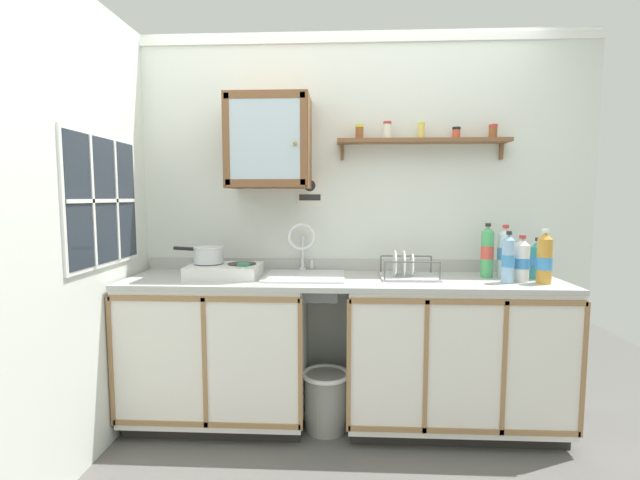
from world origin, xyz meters
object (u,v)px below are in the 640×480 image
Objects in this scene: bottle_soda_green_5 at (488,252)px; dish_rack at (407,272)px; mug at (244,271)px; trash_bin at (326,399)px; bottle_detergent_teal_0 at (538,260)px; bottle_opaque_white_4 at (522,261)px; bottle_water_clear_1 at (505,253)px; hot_plate_stove at (225,271)px; wall_cabinet at (269,142)px; warning_sign at (310,190)px; bottle_water_blue_2 at (508,259)px; saucepan at (209,254)px; sink at (305,278)px; bottle_juice_amber_3 at (545,259)px.

bottle_soda_green_5 reaches higher than dish_rack.
mug is at bearing -175.89° from bottle_soda_green_5.
bottle_detergent_teal_0 is at bearing 3.95° from trash_bin.
bottle_opaque_white_4 is 1.62m from mug.
bottle_water_clear_1 is 0.15m from bottle_opaque_white_4.
bottle_soda_green_5 is at bearing 171.31° from bottle_detergent_teal_0.
trash_bin is at bearing -5.93° from hot_plate_stove.
bottle_soda_green_5 is 0.58× the size of wall_cabinet.
warning_sign is 1.32m from trash_bin.
dish_rack is at bearing -174.65° from bottle_soda_green_5.
bottle_opaque_white_4 is 1.35m from warning_sign.
dish_rack is 1.16m from wall_cabinet.
wall_cabinet is 1.59× the size of trash_bin.
bottle_water_blue_2 is 2.71× the size of mug.
warning_sign is at bearing 21.99° from saucepan.
sink is 1.41× the size of dish_rack.
hot_plate_stove is (-0.49, -0.03, 0.05)m from sink.
bottle_water_clear_1 reaches higher than bottle_opaque_white_4.
dish_rack is at bearing 0.99° from hot_plate_stove.
dish_rack is 1.56× the size of warning_sign.
bottle_detergent_teal_0 is at bearing -10.31° from warning_sign.
bottle_water_clear_1 reaches higher than trash_bin.
wall_cabinet reaches higher than bottle_soda_green_5.
bottle_soda_green_5 is at bearing -2.24° from wall_cabinet.
hot_plate_stove is 0.15m from saucepan.
dish_rack is at bearing -1.45° from sink.
saucepan is 3.15× the size of mug.
hot_plate_stove is at bearing -13.04° from saucepan.
trash_bin is at bearing -172.83° from bottle_water_clear_1.
sink is at bearing 4.10° from hot_plate_stove.
bottle_water_clear_1 reaches higher than saucepan.
bottle_detergent_teal_0 is at bearing -3.38° from wall_cabinet.
bottle_juice_amber_3 is 1.15× the size of bottle_opaque_white_4.
bottle_water_clear_1 is 1.08× the size of bottle_water_blue_2.
dish_rack is at bearing -0.27° from saucepan.
mug is at bearing -130.40° from wall_cabinet.
sink is at bearing -178.45° from bottle_soda_green_5.
bottle_juice_amber_3 is at bearing -2.57° from trash_bin.
sink is 1.79× the size of bottle_opaque_white_4.
mug is at bearing -17.38° from hot_plate_stove.
saucepan is at bearing -178.65° from bottle_soda_green_5.
bottle_water_blue_2 reaches higher than saucepan.
warning_sign is at bearing 161.76° from bottle_water_blue_2.
bottle_juice_amber_3 is 0.12m from bottle_opaque_white_4.
bottle_water_clear_1 is 2.94× the size of mug.
wall_cabinet is (-1.39, 0.23, 0.69)m from bottle_water_blue_2.
warning_sign reaches higher than bottle_water_blue_2.
sink is at bearing 179.47° from bottle_detergent_teal_0.
warning_sign is at bearing 164.85° from bottle_opaque_white_4.
bottle_water_clear_1 is 0.94× the size of dish_rack.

